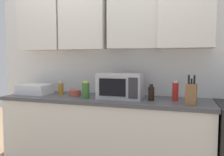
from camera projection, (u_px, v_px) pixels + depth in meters
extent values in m
cube|color=white|center=(113.00, 62.00, 2.89)|extent=(3.22, 0.06, 2.60)
cube|color=white|center=(44.00, 21.00, 2.93)|extent=(0.56, 0.33, 0.75)
cube|color=white|center=(85.00, 19.00, 2.76)|extent=(0.56, 0.33, 0.75)
cube|color=white|center=(131.00, 15.00, 2.55)|extent=(0.63, 0.50, 0.75)
cube|color=white|center=(186.00, 13.00, 2.42)|extent=(0.56, 0.33, 0.75)
cube|color=white|center=(104.00, 138.00, 2.65)|extent=(2.32, 0.60, 0.86)
cube|color=#4C4C51|center=(104.00, 99.00, 2.61)|extent=(2.35, 0.63, 0.04)
cube|color=#B7B7BC|center=(121.00, 86.00, 2.56)|extent=(0.48, 0.36, 0.28)
cube|color=black|center=(112.00, 87.00, 2.39)|extent=(0.29, 0.01, 0.18)
cube|color=#2D2D33|center=(133.00, 88.00, 2.33)|extent=(0.10, 0.01, 0.21)
cube|color=silver|center=(35.00, 89.00, 2.88)|extent=(0.38, 0.30, 0.12)
cube|color=brown|center=(191.00, 94.00, 2.17)|extent=(0.12, 0.13, 0.20)
cylinder|color=black|center=(189.00, 79.00, 2.16)|extent=(0.02, 0.02, 0.09)
cylinder|color=black|center=(192.00, 81.00, 2.16)|extent=(0.02, 0.02, 0.05)
cylinder|color=black|center=(194.00, 80.00, 2.15)|extent=(0.02, 0.02, 0.08)
cylinder|color=#386B2D|center=(86.00, 91.00, 2.54)|extent=(0.08, 0.08, 0.17)
cylinder|color=yellow|center=(86.00, 82.00, 2.54)|extent=(0.06, 0.06, 0.02)
cylinder|color=black|center=(151.00, 94.00, 2.41)|extent=(0.06, 0.06, 0.14)
cylinder|color=black|center=(151.00, 86.00, 2.40)|extent=(0.04, 0.04, 0.03)
cylinder|color=red|center=(175.00, 92.00, 2.41)|extent=(0.06, 0.06, 0.19)
cylinder|color=silver|center=(176.00, 82.00, 2.40)|extent=(0.05, 0.05, 0.02)
cylinder|color=#AD701E|center=(61.00, 89.00, 2.82)|extent=(0.06, 0.06, 0.14)
cylinder|color=silver|center=(61.00, 82.00, 2.81)|extent=(0.04, 0.04, 0.03)
cylinder|color=#B24C3D|center=(75.00, 93.00, 2.74)|extent=(0.14, 0.14, 0.07)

